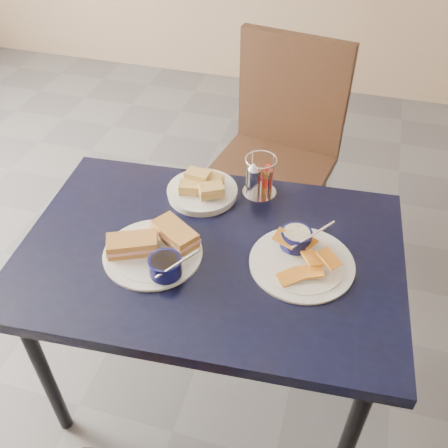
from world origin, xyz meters
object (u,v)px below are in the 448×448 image
(dining_table, at_px, (211,267))
(sandwich_plate, at_px, (156,249))
(condiment_caddy, at_px, (259,178))
(bread_basket, at_px, (202,189))
(plantain_plate, at_px, (300,254))
(chair_far, at_px, (276,141))

(dining_table, bearing_deg, sandwich_plate, -155.41)
(sandwich_plate, height_order, condiment_caddy, condiment_caddy)
(dining_table, height_order, bread_basket, bread_basket)
(dining_table, relative_size, plantain_plate, 3.91)
(dining_table, xyz_separation_m, sandwich_plate, (-0.14, -0.06, 0.10))
(dining_table, xyz_separation_m, bread_basket, (-0.10, 0.23, 0.10))
(condiment_caddy, bearing_deg, plantain_plate, -55.27)
(sandwich_plate, bearing_deg, dining_table, 24.59)
(sandwich_plate, distance_m, plantain_plate, 0.41)
(dining_table, distance_m, condiment_caddy, 0.33)
(sandwich_plate, xyz_separation_m, condiment_caddy, (0.21, 0.36, 0.03))
(sandwich_plate, bearing_deg, chair_far, 79.98)
(dining_table, relative_size, bread_basket, 5.14)
(plantain_plate, relative_size, condiment_caddy, 2.15)
(sandwich_plate, xyz_separation_m, plantain_plate, (0.39, 0.10, -0.01))
(condiment_caddy, bearing_deg, bread_basket, -159.58)
(sandwich_plate, distance_m, bread_basket, 0.30)
(sandwich_plate, xyz_separation_m, bread_basket, (0.04, 0.30, -0.00))
(sandwich_plate, relative_size, bread_basket, 1.37)
(chair_far, relative_size, plantain_plate, 3.45)
(dining_table, height_order, chair_far, chair_far)
(dining_table, xyz_separation_m, plantain_plate, (0.25, 0.03, 0.09))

